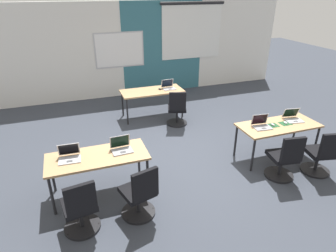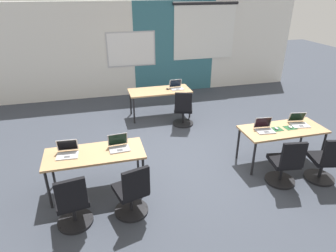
{
  "view_description": "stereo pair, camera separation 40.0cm",
  "coord_description": "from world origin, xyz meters",
  "px_view_note": "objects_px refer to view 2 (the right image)",
  "views": [
    {
      "loc": [
        -2.01,
        -4.72,
        3.16
      ],
      "look_at": [
        -0.4,
        -0.18,
        0.84
      ],
      "focal_mm": 31.13,
      "sensor_mm": 36.0,
      "label": 1
    },
    {
      "loc": [
        -1.63,
        -4.84,
        3.16
      ],
      "look_at": [
        -0.4,
        -0.18,
        0.84
      ],
      "focal_mm": 31.13,
      "sensor_mm": 36.0,
      "label": 2
    }
  ],
  "objects_px": {
    "chair_near_right_inner": "(285,166)",
    "chair_far_right": "(183,111)",
    "chair_near_right_end": "(325,163)",
    "chair_near_left_end": "(73,205)",
    "laptop_near_left_inner": "(119,146)",
    "chair_near_left_inner": "(132,194)",
    "laptop_near_left_end": "(67,152)",
    "laptop_far_right": "(177,87)",
    "laptop_near_right_end": "(299,122)",
    "mouse_near_right_end": "(290,127)",
    "desk_far_center": "(160,92)",
    "laptop_near_right_inner": "(264,128)",
    "desk_near_right": "(282,131)",
    "mouse_far_right": "(168,89)",
    "mouse_near_right_inner": "(276,128)",
    "desk_near_left": "(95,156)"
  },
  "relations": [
    {
      "from": "chair_near_right_end",
      "to": "chair_near_right_inner",
      "type": "xyz_separation_m",
      "value": [
        -0.73,
        0.11,
        0.0
      ]
    },
    {
      "from": "chair_near_right_end",
      "to": "laptop_near_left_end",
      "type": "distance_m",
      "value": 4.39
    },
    {
      "from": "chair_near_right_end",
      "to": "laptop_near_right_inner",
      "type": "distance_m",
      "value": 1.18
    },
    {
      "from": "laptop_near_left_end",
      "to": "mouse_far_right",
      "type": "height_order",
      "value": "laptop_near_left_end"
    },
    {
      "from": "laptop_near_left_inner",
      "to": "chair_far_right",
      "type": "relative_size",
      "value": 0.37
    },
    {
      "from": "chair_near_left_inner",
      "to": "laptop_near_right_end",
      "type": "height_order",
      "value": "laptop_near_right_end"
    },
    {
      "from": "desk_near_right",
      "to": "laptop_near_right_inner",
      "type": "relative_size",
      "value": 4.49
    },
    {
      "from": "mouse_near_right_end",
      "to": "laptop_near_left_end",
      "type": "xyz_separation_m",
      "value": [
        -4.07,
        0.06,
        0.03
      ]
    },
    {
      "from": "desk_far_center",
      "to": "chair_near_left_end",
      "type": "xyz_separation_m",
      "value": [
        -2.11,
        -3.6,
        -0.28
      ]
    },
    {
      "from": "desk_far_center",
      "to": "laptop_near_left_end",
      "type": "distance_m",
      "value": 3.5
    },
    {
      "from": "laptop_near_left_inner",
      "to": "chair_near_right_end",
      "type": "relative_size",
      "value": 0.37
    },
    {
      "from": "laptop_far_right",
      "to": "chair_far_right",
      "type": "xyz_separation_m",
      "value": [
        -0.04,
        -0.74,
        -0.39
      ]
    },
    {
      "from": "desk_near_right",
      "to": "chair_far_right",
      "type": "xyz_separation_m",
      "value": [
        -1.33,
        2.06,
        -0.28
      ]
    },
    {
      "from": "mouse_near_right_end",
      "to": "mouse_far_right",
      "type": "distance_m",
      "value": 3.28
    },
    {
      "from": "chair_near_left_end",
      "to": "mouse_far_right",
      "type": "height_order",
      "value": "chair_near_left_end"
    },
    {
      "from": "chair_near_right_end",
      "to": "laptop_near_left_end",
      "type": "relative_size",
      "value": 2.66
    },
    {
      "from": "chair_near_right_end",
      "to": "chair_far_right",
      "type": "distance_m",
      "value": 3.32
    },
    {
      "from": "laptop_near_left_end",
      "to": "chair_near_right_inner",
      "type": "relative_size",
      "value": 0.38
    },
    {
      "from": "chair_near_right_end",
      "to": "mouse_near_right_inner",
      "type": "relative_size",
      "value": 9.13
    },
    {
      "from": "desk_near_right",
      "to": "laptop_near_left_end",
      "type": "height_order",
      "value": "laptop_near_left_end"
    },
    {
      "from": "desk_near_right",
      "to": "chair_near_right_end",
      "type": "distance_m",
      "value": 0.92
    },
    {
      "from": "chair_near_left_inner",
      "to": "chair_near_right_end",
      "type": "bearing_deg",
      "value": 164.57
    },
    {
      "from": "laptop_near_left_end",
      "to": "laptop_far_right",
      "type": "height_order",
      "value": "laptop_far_right"
    },
    {
      "from": "desk_near_right",
      "to": "chair_near_right_inner",
      "type": "relative_size",
      "value": 1.74
    },
    {
      "from": "laptop_near_left_end",
      "to": "mouse_far_right",
      "type": "bearing_deg",
      "value": 52.45
    },
    {
      "from": "desk_near_left",
      "to": "chair_near_right_end",
      "type": "relative_size",
      "value": 1.74
    },
    {
      "from": "desk_far_center",
      "to": "chair_near_right_inner",
      "type": "relative_size",
      "value": 1.74
    },
    {
      "from": "laptop_near_right_end",
      "to": "chair_near_right_end",
      "type": "xyz_separation_m",
      "value": [
        -0.03,
        -0.87,
        -0.39
      ]
    },
    {
      "from": "desk_near_right",
      "to": "mouse_near_right_end",
      "type": "height_order",
      "value": "mouse_near_right_end"
    },
    {
      "from": "mouse_near_right_end",
      "to": "laptop_far_right",
      "type": "relative_size",
      "value": 0.31
    },
    {
      "from": "desk_far_center",
      "to": "laptop_near_left_end",
      "type": "xyz_separation_m",
      "value": [
        -2.17,
        -2.75,
        0.11
      ]
    },
    {
      "from": "laptop_near_right_inner",
      "to": "mouse_far_right",
      "type": "bearing_deg",
      "value": 118.22
    },
    {
      "from": "laptop_near_right_end",
      "to": "desk_near_left",
      "type": "bearing_deg",
      "value": -169.74
    },
    {
      "from": "chair_near_left_inner",
      "to": "chair_far_right",
      "type": "height_order",
      "value": "same"
    },
    {
      "from": "desk_far_center",
      "to": "chair_near_left_inner",
      "type": "relative_size",
      "value": 1.74
    },
    {
      "from": "desk_far_center",
      "to": "chair_near_right_end",
      "type": "height_order",
      "value": "chair_near_right_end"
    },
    {
      "from": "laptop_near_right_inner",
      "to": "mouse_far_right",
      "type": "xyz_separation_m",
      "value": [
        -1.15,
        2.78,
        -0.03
      ]
    },
    {
      "from": "chair_far_right",
      "to": "laptop_near_left_inner",
      "type": "bearing_deg",
      "value": 67.37
    },
    {
      "from": "laptop_near_right_end",
      "to": "laptop_near_right_inner",
      "type": "bearing_deg",
      "value": -166.52
    },
    {
      "from": "laptop_near_left_inner",
      "to": "laptop_near_right_end",
      "type": "relative_size",
      "value": 0.92
    },
    {
      "from": "mouse_near_right_inner",
      "to": "chair_near_left_inner",
      "type": "bearing_deg",
      "value": -164.86
    },
    {
      "from": "chair_near_right_end",
      "to": "chair_near_left_end",
      "type": "relative_size",
      "value": 1.0
    },
    {
      "from": "mouse_far_right",
      "to": "desk_far_center",
      "type": "bearing_deg",
      "value": 179.46
    },
    {
      "from": "laptop_near_right_end",
      "to": "chair_near_left_end",
      "type": "xyz_separation_m",
      "value": [
        -4.26,
        -0.88,
        -0.39
      ]
    },
    {
      "from": "laptop_near_left_inner",
      "to": "laptop_near_right_inner",
      "type": "height_order",
      "value": "laptop_near_left_inner"
    },
    {
      "from": "desk_near_right",
      "to": "desk_far_center",
      "type": "xyz_separation_m",
      "value": [
        -1.75,
        2.8,
        0.0
      ]
    },
    {
      "from": "chair_near_right_inner",
      "to": "chair_far_right",
      "type": "distance_m",
      "value": 2.91
    },
    {
      "from": "desk_far_center",
      "to": "laptop_near_right_inner",
      "type": "xyz_separation_m",
      "value": [
        1.36,
        -2.78,
        0.11
      ]
    },
    {
      "from": "laptop_near_left_end",
      "to": "laptop_far_right",
      "type": "relative_size",
      "value": 1.01
    },
    {
      "from": "chair_near_left_end",
      "to": "chair_far_right",
      "type": "bearing_deg",
      "value": -140.45
    }
  ]
}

